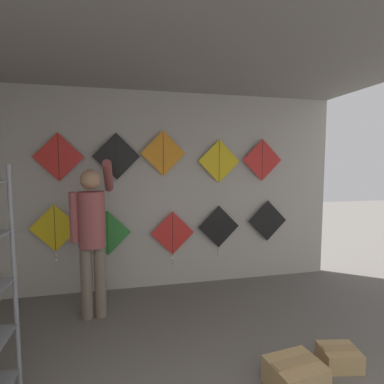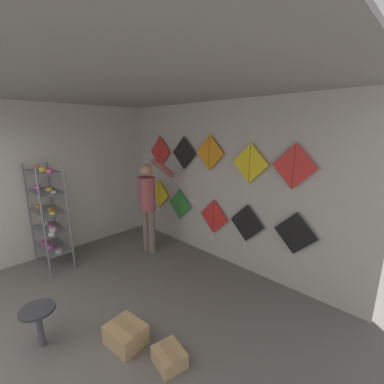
{
  "view_description": "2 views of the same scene",
  "coord_description": "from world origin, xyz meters",
  "px_view_note": "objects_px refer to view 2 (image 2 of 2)",
  "views": [
    {
      "loc": [
        -0.59,
        -0.44,
        1.77
      ],
      "look_at": [
        0.32,
        3.53,
        1.4
      ],
      "focal_mm": 28.0,
      "sensor_mm": 36.0,
      "label": 1
    },
    {
      "loc": [
        2.9,
        0.34,
        2.34
      ],
      "look_at": [
        -0.23,
        3.53,
        1.24
      ],
      "focal_mm": 24.0,
      "sensor_mm": 36.0,
      "label": 2
    }
  ],
  "objects_px": {
    "shelf_rack": "(48,212)",
    "kite_6": "(184,153)",
    "kite_2": "(213,218)",
    "kite_8": "(250,163)",
    "kite_5": "(160,152)",
    "kite_9": "(294,166)",
    "kite_1": "(180,204)",
    "kite_7": "(209,153)",
    "shopkeeper": "(148,200)",
    "kite_3": "(247,224)",
    "cardboard_box": "(126,334)",
    "kite_4": "(295,233)",
    "kite_0": "(159,195)",
    "cardboard_box_spare": "(169,357)",
    "stool": "(38,316)"
  },
  "relations": [
    {
      "from": "shopkeeper",
      "to": "kite_0",
      "type": "xyz_separation_m",
      "value": [
        -0.54,
        0.68,
        -0.12
      ]
    },
    {
      "from": "shelf_rack",
      "to": "cardboard_box",
      "type": "bearing_deg",
      "value": -1.06
    },
    {
      "from": "stool",
      "to": "kite_2",
      "type": "distance_m",
      "value": 2.93
    },
    {
      "from": "kite_3",
      "to": "kite_8",
      "type": "bearing_deg",
      "value": 165.38
    },
    {
      "from": "shelf_rack",
      "to": "kite_3",
      "type": "height_order",
      "value": "shelf_rack"
    },
    {
      "from": "kite_1",
      "to": "kite_4",
      "type": "xyz_separation_m",
      "value": [
        2.4,
        0.0,
        0.07
      ]
    },
    {
      "from": "kite_2",
      "to": "kite_7",
      "type": "bearing_deg",
      "value": 179.76
    },
    {
      "from": "shopkeeper",
      "to": "kite_1",
      "type": "relative_size",
      "value": 2.9
    },
    {
      "from": "shelf_rack",
      "to": "kite_3",
      "type": "distance_m",
      "value": 3.34
    },
    {
      "from": "kite_1",
      "to": "kite_4",
      "type": "height_order",
      "value": "kite_4"
    },
    {
      "from": "kite_7",
      "to": "cardboard_box_spare",
      "type": "bearing_deg",
      "value": -58.19
    },
    {
      "from": "cardboard_box",
      "to": "kite_6",
      "type": "bearing_deg",
      "value": 121.69
    },
    {
      "from": "cardboard_box",
      "to": "kite_5",
      "type": "distance_m",
      "value": 3.54
    },
    {
      "from": "kite_3",
      "to": "kite_5",
      "type": "relative_size",
      "value": 1.22
    },
    {
      "from": "kite_0",
      "to": "kite_2",
      "type": "distance_m",
      "value": 1.58
    },
    {
      "from": "kite_3",
      "to": "kite_5",
      "type": "distance_m",
      "value": 2.43
    },
    {
      "from": "kite_2",
      "to": "kite_6",
      "type": "xyz_separation_m",
      "value": [
        -0.76,
        0.0,
        1.12
      ]
    },
    {
      "from": "cardboard_box_spare",
      "to": "kite_0",
      "type": "relative_size",
      "value": 0.47
    },
    {
      "from": "shelf_rack",
      "to": "kite_2",
      "type": "height_order",
      "value": "shelf_rack"
    },
    {
      "from": "cardboard_box_spare",
      "to": "kite_5",
      "type": "distance_m",
      "value": 3.81
    },
    {
      "from": "kite_3",
      "to": "cardboard_box_spare",
      "type": "bearing_deg",
      "value": -77.58
    },
    {
      "from": "kite_6",
      "to": "kite_1",
      "type": "bearing_deg",
      "value": 180.0
    },
    {
      "from": "kite_2",
      "to": "kite_9",
      "type": "xyz_separation_m",
      "value": [
        1.38,
        0.0,
        1.08
      ]
    },
    {
      "from": "kite_2",
      "to": "kite_8",
      "type": "xyz_separation_m",
      "value": [
        0.7,
        0.0,
        1.06
      ]
    },
    {
      "from": "cardboard_box_spare",
      "to": "kite_6",
      "type": "distance_m",
      "value": 3.35
    },
    {
      "from": "shelf_rack",
      "to": "shopkeeper",
      "type": "bearing_deg",
      "value": 62.73
    },
    {
      "from": "kite_2",
      "to": "kite_5",
      "type": "bearing_deg",
      "value": 179.98
    },
    {
      "from": "kite_9",
      "to": "kite_5",
      "type": "bearing_deg",
      "value": 180.0
    },
    {
      "from": "kite_2",
      "to": "kite_5",
      "type": "relative_size",
      "value": 1.22
    },
    {
      "from": "kite_7",
      "to": "shopkeeper",
      "type": "bearing_deg",
      "value": -143.38
    },
    {
      "from": "shopkeeper",
      "to": "cardboard_box",
      "type": "height_order",
      "value": "shopkeeper"
    },
    {
      "from": "shelf_rack",
      "to": "kite_6",
      "type": "xyz_separation_m",
      "value": [
        1.05,
        2.19,
        0.91
      ]
    },
    {
      "from": "stool",
      "to": "kite_0",
      "type": "distance_m",
      "value": 3.34
    },
    {
      "from": "shopkeeper",
      "to": "kite_5",
      "type": "bearing_deg",
      "value": 117.74
    },
    {
      "from": "kite_8",
      "to": "kite_4",
      "type": "bearing_deg",
      "value": 0.0
    },
    {
      "from": "kite_1",
      "to": "kite_8",
      "type": "xyz_separation_m",
      "value": [
        1.6,
        0.0,
        0.99
      ]
    },
    {
      "from": "kite_1",
      "to": "kite_4",
      "type": "relative_size",
      "value": 1.0
    },
    {
      "from": "kite_9",
      "to": "cardboard_box",
      "type": "bearing_deg",
      "value": -109.01
    },
    {
      "from": "kite_2",
      "to": "kite_8",
      "type": "height_order",
      "value": "kite_8"
    },
    {
      "from": "cardboard_box",
      "to": "kite_7",
      "type": "relative_size",
      "value": 0.7
    },
    {
      "from": "shopkeeper",
      "to": "stool",
      "type": "bearing_deg",
      "value": -71.82
    },
    {
      "from": "kite_5",
      "to": "shopkeeper",
      "type": "bearing_deg",
      "value": -55.89
    },
    {
      "from": "kite_2",
      "to": "kite_3",
      "type": "relative_size",
      "value": 1.0
    },
    {
      "from": "cardboard_box_spare",
      "to": "kite_4",
      "type": "height_order",
      "value": "kite_4"
    },
    {
      "from": "kite_0",
      "to": "kite_8",
      "type": "xyz_separation_m",
      "value": [
        2.28,
        0.0,
        0.91
      ]
    },
    {
      "from": "shopkeeper",
      "to": "kite_4",
      "type": "distance_m",
      "value": 2.62
    },
    {
      "from": "shelf_rack",
      "to": "kite_5",
      "type": "distance_m",
      "value": 2.39
    },
    {
      "from": "shopkeeper",
      "to": "kite_9",
      "type": "relative_size",
      "value": 2.9
    },
    {
      "from": "cardboard_box_spare",
      "to": "kite_1",
      "type": "distance_m",
      "value": 3.01
    },
    {
      "from": "cardboard_box_spare",
      "to": "kite_9",
      "type": "height_order",
      "value": "kite_9"
    }
  ]
}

